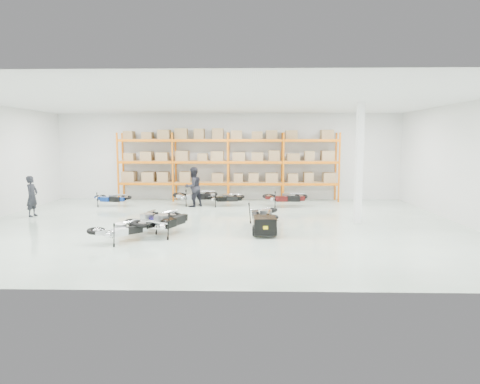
{
  "coord_description": "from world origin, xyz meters",
  "views": [
    {
      "loc": [
        1.16,
        -15.54,
        3.1
      ],
      "look_at": [
        0.74,
        1.04,
        1.1
      ],
      "focal_mm": 32.0,
      "sensor_mm": 36.0,
      "label": 1
    }
  ],
  "objects_px": {
    "moto_silver_left": "(121,226)",
    "moto_back_d": "(285,195)",
    "moto_back_a": "(111,196)",
    "person_left": "(32,196)",
    "moto_black_far_left": "(164,217)",
    "moto_blue_centre": "(149,216)",
    "trailer": "(265,225)",
    "moto_back_c": "(225,196)",
    "moto_back_b": "(196,193)",
    "moto_touring_right": "(263,211)",
    "person_back": "(193,187)"
  },
  "relations": [
    {
      "from": "moto_touring_right",
      "to": "person_left",
      "type": "xyz_separation_m",
      "value": [
        -9.42,
        1.86,
        0.27
      ]
    },
    {
      "from": "moto_blue_centre",
      "to": "moto_back_b",
      "type": "bearing_deg",
      "value": -87.49
    },
    {
      "from": "moto_blue_centre",
      "to": "moto_silver_left",
      "type": "height_order",
      "value": "moto_blue_centre"
    },
    {
      "from": "person_left",
      "to": "moto_blue_centre",
      "type": "bearing_deg",
      "value": -111.94
    },
    {
      "from": "moto_back_a",
      "to": "person_left",
      "type": "xyz_separation_m",
      "value": [
        -2.33,
        -2.78,
        0.34
      ]
    },
    {
      "from": "moto_back_d",
      "to": "person_left",
      "type": "height_order",
      "value": "person_left"
    },
    {
      "from": "moto_blue_centre",
      "to": "moto_silver_left",
      "type": "distance_m",
      "value": 1.71
    },
    {
      "from": "moto_black_far_left",
      "to": "moto_back_c",
      "type": "bearing_deg",
      "value": -80.52
    },
    {
      "from": "moto_silver_left",
      "to": "moto_back_c",
      "type": "xyz_separation_m",
      "value": [
        2.76,
        7.34,
        -0.0
      ]
    },
    {
      "from": "trailer",
      "to": "person_back",
      "type": "bearing_deg",
      "value": 114.95
    },
    {
      "from": "moto_back_b",
      "to": "moto_back_a",
      "type": "bearing_deg",
      "value": 84.17
    },
    {
      "from": "moto_black_far_left",
      "to": "moto_back_d",
      "type": "xyz_separation_m",
      "value": [
        4.47,
        6.18,
        -0.05
      ]
    },
    {
      "from": "moto_black_far_left",
      "to": "moto_touring_right",
      "type": "relative_size",
      "value": 1.09
    },
    {
      "from": "moto_blue_centre",
      "to": "trailer",
      "type": "relative_size",
      "value": 1.16
    },
    {
      "from": "moto_touring_right",
      "to": "moto_back_c",
      "type": "relative_size",
      "value": 1.12
    },
    {
      "from": "trailer",
      "to": "person_left",
      "type": "distance_m",
      "value": 10.04
    },
    {
      "from": "moto_back_a",
      "to": "person_back",
      "type": "relative_size",
      "value": 0.86
    },
    {
      "from": "moto_silver_left",
      "to": "person_left",
      "type": "height_order",
      "value": "person_left"
    },
    {
      "from": "moto_touring_right",
      "to": "person_left",
      "type": "relative_size",
      "value": 1.1
    },
    {
      "from": "moto_touring_right",
      "to": "moto_back_a",
      "type": "distance_m",
      "value": 8.47
    },
    {
      "from": "trailer",
      "to": "moto_back_a",
      "type": "height_order",
      "value": "moto_back_a"
    },
    {
      "from": "moto_back_b",
      "to": "moto_blue_centre",
      "type": "bearing_deg",
      "value": 158.45
    },
    {
      "from": "moto_back_c",
      "to": "person_left",
      "type": "bearing_deg",
      "value": 105.46
    },
    {
      "from": "moto_silver_left",
      "to": "moto_touring_right",
      "type": "xyz_separation_m",
      "value": [
        4.44,
        2.5,
        0.06
      ]
    },
    {
      "from": "moto_touring_right",
      "to": "person_back",
      "type": "height_order",
      "value": "person_back"
    },
    {
      "from": "moto_touring_right",
      "to": "person_left",
      "type": "bearing_deg",
      "value": 170.93
    },
    {
      "from": "moto_touring_right",
      "to": "moto_back_c",
      "type": "bearing_deg",
      "value": 111.25
    },
    {
      "from": "trailer",
      "to": "moto_back_b",
      "type": "xyz_separation_m",
      "value": [
        -3.11,
        6.78,
        0.21
      ]
    },
    {
      "from": "moto_back_a",
      "to": "person_back",
      "type": "distance_m",
      "value": 3.95
    },
    {
      "from": "moto_back_d",
      "to": "person_left",
      "type": "xyz_separation_m",
      "value": [
        -10.59,
        -2.81,
        0.27
      ]
    },
    {
      "from": "moto_back_a",
      "to": "person_left",
      "type": "distance_m",
      "value": 3.64
    },
    {
      "from": "moto_back_a",
      "to": "moto_back_d",
      "type": "bearing_deg",
      "value": -79.26
    },
    {
      "from": "moto_touring_right",
      "to": "moto_back_b",
      "type": "distance_m",
      "value": 6.04
    },
    {
      "from": "moto_back_a",
      "to": "moto_back_b",
      "type": "xyz_separation_m",
      "value": [
        3.98,
        0.55,
        0.08
      ]
    },
    {
      "from": "moto_back_a",
      "to": "moto_back_d",
      "type": "distance_m",
      "value": 8.26
    },
    {
      "from": "moto_silver_left",
      "to": "moto_black_far_left",
      "type": "relative_size",
      "value": 0.83
    },
    {
      "from": "moto_silver_left",
      "to": "moto_back_d",
      "type": "xyz_separation_m",
      "value": [
        5.61,
        7.17,
        0.06
      ]
    },
    {
      "from": "moto_silver_left",
      "to": "moto_back_a",
      "type": "bearing_deg",
      "value": -24.79
    },
    {
      "from": "trailer",
      "to": "moto_back_c",
      "type": "relative_size",
      "value": 0.92
    },
    {
      "from": "moto_touring_right",
      "to": "moto_back_a",
      "type": "xyz_separation_m",
      "value": [
        -7.08,
        4.64,
        -0.07
      ]
    },
    {
      "from": "moto_silver_left",
      "to": "moto_back_b",
      "type": "relative_size",
      "value": 0.88
    },
    {
      "from": "moto_silver_left",
      "to": "trailer",
      "type": "distance_m",
      "value": 4.53
    },
    {
      "from": "moto_blue_centre",
      "to": "moto_back_a",
      "type": "distance_m",
      "value": 6.34
    },
    {
      "from": "moto_blue_centre",
      "to": "moto_black_far_left",
      "type": "height_order",
      "value": "moto_black_far_left"
    },
    {
      "from": "trailer",
      "to": "moto_back_c",
      "type": "xyz_separation_m",
      "value": [
        -1.68,
        6.43,
        0.13
      ]
    },
    {
      "from": "moto_black_far_left",
      "to": "moto_back_d",
      "type": "bearing_deg",
      "value": -102.12
    },
    {
      "from": "moto_black_far_left",
      "to": "trailer",
      "type": "relative_size",
      "value": 1.32
    },
    {
      "from": "moto_blue_centre",
      "to": "person_back",
      "type": "height_order",
      "value": "person_back"
    },
    {
      "from": "moto_back_a",
      "to": "moto_back_d",
      "type": "height_order",
      "value": "moto_back_d"
    },
    {
      "from": "moto_back_d",
      "to": "moto_silver_left",
      "type": "bearing_deg",
      "value": 141.76
    }
  ]
}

